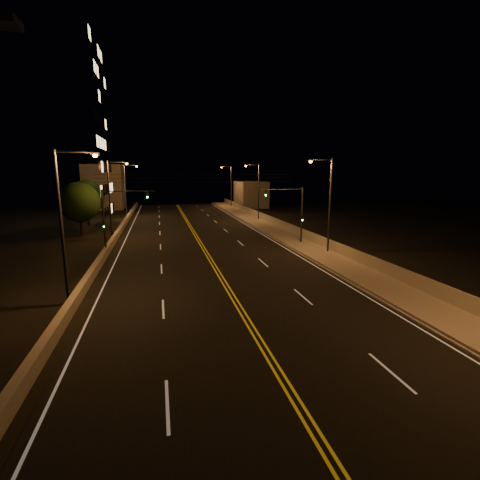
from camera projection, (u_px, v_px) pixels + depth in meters
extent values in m
plane|color=black|center=(303.00, 414.00, 11.82)|extent=(160.00, 160.00, 0.00)
cube|color=black|center=(213.00, 264.00, 30.93)|extent=(18.00, 120.00, 0.02)
cube|color=gray|center=(324.00, 256.00, 33.32)|extent=(3.60, 120.00, 0.30)
cube|color=gray|center=(306.00, 258.00, 32.91)|extent=(0.14, 120.00, 0.15)
cube|color=gray|center=(340.00, 249.00, 33.56)|extent=(0.30, 120.00, 1.00)
cube|color=gray|center=(96.00, 267.00, 28.68)|extent=(0.45, 120.00, 0.75)
cube|color=gray|center=(251.00, 194.00, 80.87)|extent=(6.00, 10.00, 5.88)
cube|color=gray|center=(104.00, 187.00, 76.38)|extent=(8.00, 8.00, 9.66)
cylinder|color=black|center=(341.00, 243.00, 33.46)|extent=(0.06, 120.00, 0.06)
cube|color=silver|center=(111.00, 270.00, 29.00)|extent=(0.12, 116.00, 0.00)
cube|color=silver|center=(303.00, 259.00, 32.85)|extent=(0.12, 116.00, 0.00)
cube|color=gold|center=(211.00, 264.00, 30.89)|extent=(0.12, 116.00, 0.00)
cube|color=gold|center=(215.00, 264.00, 30.96)|extent=(0.12, 116.00, 0.00)
cube|color=silver|center=(167.00, 405.00, 12.25)|extent=(0.12, 3.00, 0.00)
cube|color=silver|center=(163.00, 309.00, 20.84)|extent=(0.12, 3.00, 0.00)
cube|color=silver|center=(161.00, 269.00, 29.44)|extent=(0.12, 3.00, 0.00)
cube|color=silver|center=(161.00, 247.00, 38.04)|extent=(0.12, 3.00, 0.00)
cube|color=silver|center=(160.00, 233.00, 46.64)|extent=(0.12, 3.00, 0.00)
cube|color=silver|center=(160.00, 223.00, 55.24)|extent=(0.12, 3.00, 0.00)
cube|color=silver|center=(159.00, 216.00, 63.84)|extent=(0.12, 3.00, 0.00)
cube|color=silver|center=(159.00, 211.00, 72.43)|extent=(0.12, 3.00, 0.00)
cube|color=silver|center=(159.00, 207.00, 81.03)|extent=(0.12, 3.00, 0.00)
cube|color=silver|center=(391.00, 372.00, 14.26)|extent=(0.12, 3.00, 0.00)
cube|color=silver|center=(303.00, 297.00, 22.86)|extent=(0.12, 3.00, 0.00)
cube|color=silver|center=(263.00, 262.00, 31.46)|extent=(0.12, 3.00, 0.00)
cube|color=silver|center=(240.00, 243.00, 40.05)|extent=(0.12, 3.00, 0.00)
cube|color=silver|center=(226.00, 230.00, 48.65)|extent=(0.12, 3.00, 0.00)
cube|color=silver|center=(215.00, 222.00, 57.25)|extent=(0.12, 3.00, 0.00)
cube|color=silver|center=(208.00, 215.00, 65.85)|extent=(0.12, 3.00, 0.00)
cube|color=silver|center=(202.00, 210.00, 74.45)|extent=(0.12, 3.00, 0.00)
cube|color=silver|center=(197.00, 206.00, 83.05)|extent=(0.12, 3.00, 0.00)
cylinder|color=#2D2D33|center=(330.00, 207.00, 33.93)|extent=(0.20, 0.20, 9.38)
cylinder|color=#2D2D33|center=(322.00, 160.00, 32.80)|extent=(2.20, 0.12, 0.12)
cube|color=#2D2D33|center=(311.00, 160.00, 32.57)|extent=(0.50, 0.25, 0.14)
sphere|color=#FF9E2D|center=(311.00, 161.00, 32.59)|extent=(0.28, 0.28, 0.28)
cylinder|color=#2D2D33|center=(259.00, 193.00, 57.76)|extent=(0.20, 0.20, 9.38)
cylinder|color=#2D2D33|center=(252.00, 165.00, 56.63)|extent=(2.20, 0.12, 0.12)
cube|color=#2D2D33|center=(246.00, 165.00, 56.40)|extent=(0.50, 0.25, 0.14)
sphere|color=#FF9E2D|center=(246.00, 166.00, 56.42)|extent=(0.28, 0.28, 0.28)
cylinder|color=#2D2D33|center=(231.00, 187.00, 79.19)|extent=(0.20, 0.20, 9.38)
cylinder|color=#2D2D33|center=(226.00, 167.00, 78.06)|extent=(2.20, 0.12, 0.12)
cube|color=#2D2D33|center=(221.00, 167.00, 77.83)|extent=(0.50, 0.25, 0.14)
sphere|color=#FF9E2D|center=(221.00, 167.00, 77.85)|extent=(0.28, 0.28, 0.28)
cylinder|color=#2D2D33|center=(62.00, 230.00, 20.74)|extent=(0.20, 0.20, 9.38)
cylinder|color=#2D2D33|center=(75.00, 152.00, 20.11)|extent=(2.20, 0.12, 0.12)
cube|color=#2D2D33|center=(95.00, 153.00, 20.37)|extent=(0.50, 0.25, 0.14)
sphere|color=#FF9E2D|center=(95.00, 155.00, 20.39)|extent=(0.28, 0.28, 0.28)
cylinder|color=#2D2D33|center=(110.00, 201.00, 41.68)|extent=(0.20, 0.20, 9.38)
cylinder|color=#2D2D33|center=(117.00, 162.00, 41.05)|extent=(2.20, 0.12, 0.12)
cube|color=#2D2D33|center=(127.00, 163.00, 41.31)|extent=(0.50, 0.25, 0.14)
sphere|color=#FF9E2D|center=(127.00, 164.00, 41.32)|extent=(0.28, 0.28, 0.28)
cylinder|color=#2D2D33|center=(125.00, 191.00, 61.93)|extent=(0.20, 0.20, 9.38)
cylinder|color=#2D2D33|center=(130.00, 165.00, 61.30)|extent=(2.20, 0.12, 0.12)
cube|color=#2D2D33|center=(137.00, 166.00, 61.56)|extent=(0.50, 0.25, 0.14)
sphere|color=#FF9E2D|center=(137.00, 166.00, 61.58)|extent=(0.28, 0.28, 0.28)
cylinder|color=#2D2D33|center=(302.00, 216.00, 38.70)|extent=(0.18, 0.18, 6.43)
cylinder|color=#2D2D33|center=(281.00, 189.00, 37.56)|extent=(5.00, 0.10, 0.10)
cube|color=black|center=(266.00, 193.00, 37.24)|extent=(0.28, 0.18, 0.80)
sphere|color=#19FF4C|center=(266.00, 195.00, 37.18)|extent=(0.14, 0.14, 0.14)
cube|color=black|center=(302.00, 218.00, 38.60)|extent=(0.22, 0.14, 0.55)
cylinder|color=#2D2D33|center=(104.00, 222.00, 34.05)|extent=(0.18, 0.18, 6.43)
cylinder|color=#2D2D33|center=(129.00, 191.00, 34.03)|extent=(5.00, 0.10, 0.10)
cube|color=black|center=(147.00, 195.00, 34.49)|extent=(0.28, 0.18, 0.80)
sphere|color=#19FF4C|center=(147.00, 197.00, 34.43)|extent=(0.14, 0.14, 0.14)
cube|color=black|center=(104.00, 225.00, 33.95)|extent=(0.22, 0.14, 0.55)
cylinder|color=black|center=(199.00, 182.00, 38.66)|extent=(22.00, 0.03, 0.03)
cylinder|color=black|center=(199.00, 178.00, 38.58)|extent=(22.00, 0.03, 0.03)
cylinder|color=black|center=(199.00, 175.00, 38.50)|extent=(22.00, 0.03, 0.03)
cube|color=gray|center=(16.00, 131.00, 50.65)|extent=(24.00, 15.00, 27.89)
cube|color=#2D2D33|center=(3.00, 21.00, 47.85)|extent=(4.00, 4.00, 1.20)
cylinder|color=black|center=(81.00, 227.00, 44.31)|extent=(0.36, 0.36, 2.39)
sphere|color=black|center=(79.00, 202.00, 43.71)|extent=(5.05, 5.05, 5.05)
cylinder|color=black|center=(89.00, 217.00, 53.29)|extent=(0.36, 0.36, 2.43)
sphere|color=black|center=(87.00, 197.00, 52.68)|extent=(5.12, 5.12, 5.12)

